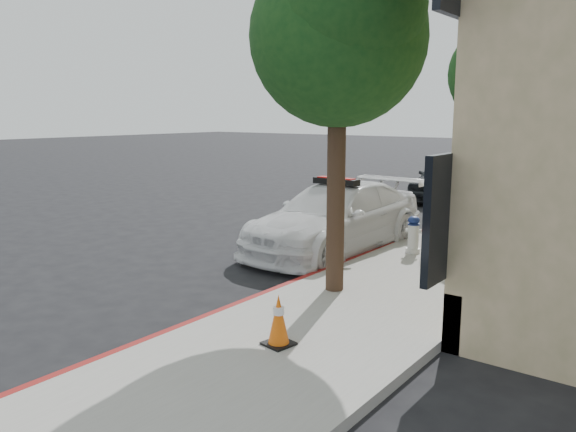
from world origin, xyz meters
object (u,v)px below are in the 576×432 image
Objects in this scene: police_car at (336,217)px; traffic_cone at (279,320)px; parked_car_far at (518,171)px; parked_car_mid at (448,179)px; fire_hydrant at (413,235)px.

traffic_cone is (2.47, -5.24, -0.28)m from police_car.
traffic_cone is at bearing -78.69° from parked_car_far.
parked_car_mid is 1.11× the size of parked_car_far.
parked_car_mid is 6.69× the size of traffic_cone.
parked_car_mid reaches higher than fire_hydrant.
police_car is at bearing 115.28° from traffic_cone.
parked_car_mid is at bearing 103.30° from traffic_cone.
parked_car_mid is at bearing 97.74° from police_car.
fire_hydrant is 5.59m from traffic_cone.
parked_car_far reaches higher than fire_hydrant.
fire_hydrant reaches higher than traffic_cone.
parked_car_mid is 8.95m from fire_hydrant.
police_car is 5.80m from traffic_cone.
fire_hydrant is at bearing -78.13° from parked_car_mid.
parked_car_far is at bearing 81.12° from fire_hydrant.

